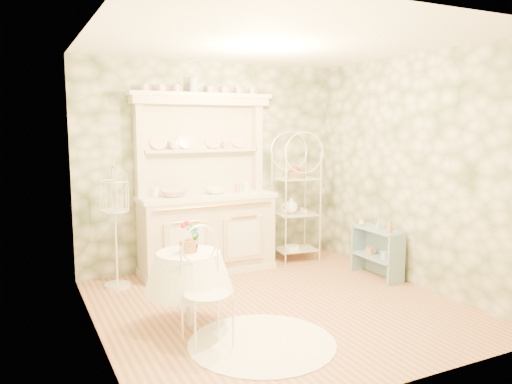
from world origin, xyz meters
name	(u,v)px	position (x,y,z in m)	size (l,w,h in m)	color
floor	(277,306)	(0.00, 0.00, 0.00)	(3.60, 3.60, 0.00)	tan
ceiling	(279,41)	(0.00, 0.00, 2.70)	(3.60, 3.60, 0.00)	white
wall_left	(93,188)	(-1.80, 0.00, 1.35)	(3.60, 3.60, 0.00)	beige
wall_right	(412,171)	(1.80, 0.00, 1.35)	(3.60, 3.60, 0.00)	beige
wall_back	(213,165)	(0.00, 1.80, 1.35)	(3.60, 3.60, 0.00)	beige
wall_front	(403,203)	(0.00, -1.80, 1.35)	(3.60, 3.60, 0.00)	beige
kitchen_dresser	(207,184)	(-0.20, 1.52, 1.15)	(1.87, 0.61, 2.29)	beige
bakers_rack	(296,196)	(1.11, 1.50, 0.90)	(0.56, 0.40, 1.81)	white
side_shelf	(377,254)	(1.60, 0.34, 0.29)	(0.25, 0.69, 0.59)	#779AB1
round_table	(189,291)	(-0.99, -0.08, 0.34)	(0.61, 0.61, 0.67)	white
cafe_chair	(207,296)	(-0.98, -0.54, 0.44)	(0.40, 0.40, 0.87)	white
birdcage_stand	(115,226)	(-1.38, 1.38, 0.73)	(0.35, 0.35, 1.47)	white
floor_basket	(210,268)	(-0.27, 1.26, 0.12)	(0.37, 0.37, 0.24)	olive
lace_rug	(262,343)	(-0.55, -0.73, 0.01)	(1.29, 1.29, 0.01)	white
bowl_floral	(174,196)	(-0.64, 1.50, 1.02)	(0.33, 0.33, 0.08)	white
bowl_white	(215,193)	(-0.09, 1.51, 1.02)	(0.26, 0.26, 0.08)	white
cup_left	(175,147)	(-0.56, 1.68, 1.61)	(0.14, 0.14, 0.11)	white
cup_right	(226,146)	(0.13, 1.66, 1.61)	(0.10, 0.10, 0.10)	white
potted_geranium	(193,238)	(-0.95, -0.11, 0.85)	(0.14, 0.10, 0.27)	#3F7238
bottle_amber	(390,227)	(1.57, 0.09, 0.68)	(0.07, 0.07, 0.18)	#B37D4D
bottle_blue	(379,226)	(1.61, 0.34, 0.65)	(0.05, 0.05, 0.11)	#A4B3D9
bottle_glass	(362,223)	(1.54, 0.58, 0.65)	(0.07, 0.07, 0.09)	silver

